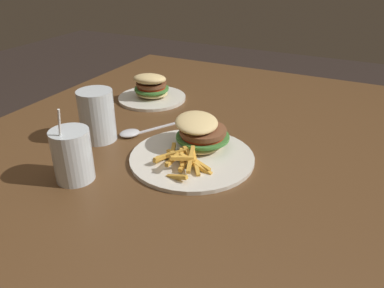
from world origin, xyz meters
name	(u,v)px	position (x,y,z in m)	size (l,w,h in m)	color
dining_table	(185,176)	(0.00, 0.00, 0.62)	(1.50, 1.18, 0.73)	brown
meal_plate_near	(196,144)	(-0.05, -0.06, 0.76)	(0.31, 0.31, 0.10)	silver
beer_glass	(97,118)	(-0.10, 0.21, 0.80)	(0.09, 0.09, 0.14)	silver
juice_glass	(73,158)	(-0.28, 0.14, 0.79)	(0.09, 0.09, 0.18)	silver
spoon	(132,133)	(-0.04, 0.15, 0.74)	(0.17, 0.12, 0.02)	silver
meal_plate_far	(151,90)	(0.23, 0.25, 0.77)	(0.23, 0.23, 0.10)	silver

